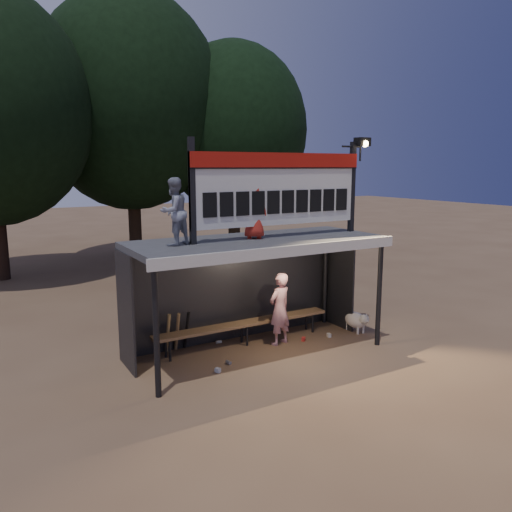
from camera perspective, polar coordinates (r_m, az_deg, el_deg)
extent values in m
plane|color=brown|center=(10.29, 0.16, -10.92)|extent=(80.00, 80.00, 0.00)
imported|color=white|center=(10.51, 2.72, -6.05)|extent=(0.64, 0.51, 1.54)
imported|color=gray|center=(8.94, -9.37, 5.02)|extent=(0.72, 0.65, 1.20)
imported|color=#A22319|center=(9.69, -0.18, 5.05)|extent=(0.60, 0.56, 1.03)
cube|color=#373739|center=(9.71, 0.17, 1.62)|extent=(5.00, 2.00, 0.12)
cube|color=silver|center=(8.86, 3.50, 0.51)|extent=(5.10, 0.06, 0.20)
cylinder|color=black|center=(8.20, -11.33, -8.54)|extent=(0.10, 0.10, 2.20)
cylinder|color=black|center=(10.67, 13.89, -4.25)|extent=(0.10, 0.10, 2.20)
cylinder|color=black|center=(9.85, -14.76, -5.49)|extent=(0.10, 0.10, 2.20)
cylinder|color=black|center=(11.99, 7.92, -2.46)|extent=(0.10, 0.10, 2.20)
cube|color=black|center=(10.79, -2.53, -3.79)|extent=(5.00, 0.04, 2.20)
cube|color=black|center=(9.46, -14.69, -6.15)|extent=(0.04, 1.00, 2.20)
cube|color=black|center=(11.75, 9.51, -2.77)|extent=(0.04, 1.00, 2.20)
cylinder|color=black|center=(10.59, -2.57, 1.73)|extent=(5.00, 0.06, 0.06)
cube|color=black|center=(9.00, -7.33, 7.33)|extent=(0.10, 0.10, 1.90)
cube|color=black|center=(10.98, 10.91, 7.74)|extent=(0.10, 0.10, 1.90)
cube|color=silver|center=(9.87, 2.70, 7.65)|extent=(3.80, 0.08, 1.40)
cube|color=#A1140B|center=(9.82, 2.89, 10.90)|extent=(3.80, 0.04, 0.28)
cube|color=black|center=(9.81, 2.90, 10.03)|extent=(3.80, 0.02, 0.03)
cube|color=black|center=(9.10, -5.30, 5.82)|extent=(0.27, 0.03, 0.45)
cube|color=black|center=(9.25, -3.38, 5.92)|extent=(0.27, 0.03, 0.45)
cube|color=black|center=(9.41, -1.53, 6.01)|extent=(0.27, 0.03, 0.45)
cube|color=black|center=(9.57, 0.27, 6.08)|extent=(0.27, 0.03, 0.45)
cube|color=black|center=(9.75, 2.00, 6.15)|extent=(0.27, 0.03, 0.45)
cube|color=black|center=(9.94, 3.67, 6.21)|extent=(0.27, 0.03, 0.45)
cube|color=black|center=(10.13, 5.28, 6.27)|extent=(0.27, 0.03, 0.45)
cube|color=black|center=(10.33, 6.83, 6.31)|extent=(0.27, 0.03, 0.45)
cube|color=black|center=(10.54, 8.31, 6.35)|extent=(0.27, 0.03, 0.45)
cube|color=black|center=(10.75, 9.74, 6.39)|extent=(0.27, 0.03, 0.45)
cylinder|color=black|center=(10.95, 10.86, 12.18)|extent=(0.50, 0.04, 0.04)
cylinder|color=black|center=(11.11, 11.83, 11.34)|extent=(0.04, 0.04, 0.30)
cube|color=black|center=(11.08, 12.05, 12.63)|extent=(0.30, 0.22, 0.18)
sphere|color=#FFD88C|center=(11.01, 12.36, 12.43)|extent=(0.14, 0.14, 0.14)
cube|color=brown|center=(10.59, -1.36, -7.72)|extent=(4.00, 0.35, 0.06)
cylinder|color=black|center=(9.90, -9.81, -10.56)|extent=(0.05, 0.05, 0.45)
cylinder|color=black|center=(10.11, -10.29, -10.12)|extent=(0.05, 0.05, 0.45)
cylinder|color=black|center=(10.56, -1.03, -9.05)|extent=(0.05, 0.05, 0.45)
cylinder|color=black|center=(10.76, -1.66, -8.68)|extent=(0.05, 0.05, 0.45)
cylinder|color=black|center=(11.44, 6.49, -7.58)|extent=(0.05, 0.05, 0.45)
cylinder|color=black|center=(11.63, 5.78, -7.28)|extent=(0.05, 0.05, 0.45)
cylinder|color=black|center=(20.69, -13.74, 5.43)|extent=(0.50, 0.50, 4.18)
ellipsoid|color=black|center=(20.78, -14.23, 16.73)|extent=(7.22, 7.22, 8.36)
cylinder|color=black|center=(21.30, -2.51, 4.95)|extent=(0.50, 0.50, 3.52)
ellipsoid|color=black|center=(21.26, -2.59, 14.22)|extent=(6.08, 6.08, 7.04)
ellipsoid|color=silver|center=(11.64, 11.30, -7.18)|extent=(0.36, 0.58, 0.36)
sphere|color=beige|center=(11.42, 12.25, -7.09)|extent=(0.22, 0.22, 0.22)
cone|color=beige|center=(11.35, 12.59, -7.31)|extent=(0.10, 0.10, 0.10)
cone|color=beige|center=(11.34, 12.15, -6.67)|extent=(0.06, 0.06, 0.07)
cone|color=silver|center=(11.41, 12.52, -6.59)|extent=(0.06, 0.06, 0.07)
cylinder|color=silver|center=(11.52, 11.56, -8.32)|extent=(0.05, 0.05, 0.18)
cylinder|color=beige|center=(11.62, 12.16, -8.17)|extent=(0.05, 0.05, 0.18)
cylinder|color=beige|center=(11.77, 10.39, -7.87)|extent=(0.05, 0.05, 0.18)
cylinder|color=beige|center=(11.87, 10.98, -7.73)|extent=(0.05, 0.05, 0.18)
cylinder|color=silver|center=(11.84, 10.35, -6.50)|extent=(0.04, 0.16, 0.14)
cylinder|color=#9C7C49|center=(10.21, -10.05, -8.69)|extent=(0.08, 0.27, 0.84)
cylinder|color=olive|center=(10.27, -8.99, -8.53)|extent=(0.07, 0.30, 0.83)
cylinder|color=black|center=(10.34, -7.95, -8.38)|extent=(0.07, 0.33, 0.83)
cube|color=red|center=(10.94, 5.45, -9.43)|extent=(0.12, 0.12, 0.08)
cylinder|color=#B5B5BB|center=(9.71, -3.16, -12.04)|extent=(0.08, 0.13, 0.07)
cube|color=beige|center=(11.25, 8.34, -8.94)|extent=(0.09, 0.11, 0.08)
cylinder|color=red|center=(11.57, 3.58, -8.32)|extent=(0.12, 0.14, 0.07)
cube|color=#B5B6BB|center=(9.37, -4.38, -12.88)|extent=(0.10, 0.12, 0.08)
cylinder|color=beige|center=(10.77, -4.29, -9.77)|extent=(0.12, 0.08, 0.07)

